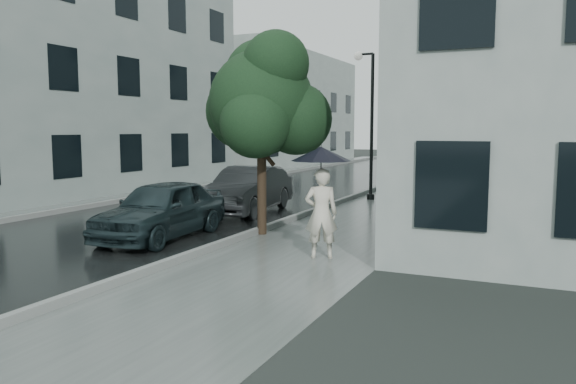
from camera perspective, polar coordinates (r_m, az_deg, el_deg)
The scene contains 15 objects.
ground at distance 9.78m, azimuth -5.12°, elevation -8.70°, with size 120.00×120.00×0.00m, color black.
sidewalk at distance 20.85m, azimuth 11.90°, elevation -0.72°, with size 3.50×60.00×0.01m, color slate.
kerb_near at distance 21.30m, azimuth 7.11°, elevation -0.29°, with size 0.15×60.00×0.15m, color slate.
asphalt_road at distance 22.58m, azimuth -1.41°, elevation -0.05°, with size 6.85×60.00×0.00m, color black.
kerb_far at distance 24.29m, azimuth -8.87°, elevation 0.50°, with size 0.15×60.00×0.15m, color slate.
sidewalk_far at distance 24.81m, azimuth -10.66°, elevation 0.43°, with size 1.70×60.00×0.01m, color #4C5451.
building_near at distance 27.80m, azimuth 26.31°, elevation 9.80°, with size 7.02×36.00×9.00m.
building_far_a at distance 24.64m, azimuth -24.74°, elevation 10.97°, with size 7.02×20.00×9.50m.
building_far_b at distance 42.45m, azimuth -1.47°, elevation 8.38°, with size 7.02×18.00×8.00m.
pedestrian at distance 11.06m, azimuth 3.40°, elevation -2.18°, with size 0.65×0.43×1.78m, color beige.
umbrella at distance 10.96m, azimuth 3.38°, elevation 3.89°, with size 1.27×1.27×1.32m.
street_tree at distance 13.56m, azimuth -2.53°, elevation 9.21°, with size 3.26×2.96×4.80m.
lamp_post at distance 20.50m, azimuth 8.13°, elevation 7.71°, with size 0.85×0.34×5.31m.
car_near at distance 13.40m, azimuth -12.73°, elevation -1.71°, with size 1.61×4.01×1.36m, color #18272A.
car_far at distance 17.12m, azimuth -4.10°, elevation 0.22°, with size 1.48×4.24×1.40m, color #26292B.
Camera 1 is at (4.65, -8.22, 2.55)m, focal length 35.00 mm.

